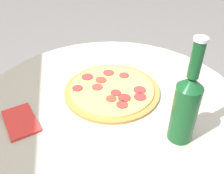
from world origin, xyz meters
TOP-DOWN VIEW (x-y plane):
  - table at (0.00, 0.00)m, footprint 0.93×0.93m
  - pizza at (0.06, -0.02)m, footprint 0.34×0.34m
  - beer_bottle at (-0.20, -0.16)m, footprint 0.07×0.07m
  - napkin at (-0.04, 0.29)m, footprint 0.17×0.13m

SIDE VIEW (x-z plane):
  - table at x=0.00m, z-range 0.15..0.83m
  - napkin at x=-0.04m, z-range 0.69..0.70m
  - pizza at x=0.06m, z-range 0.69..0.70m
  - beer_bottle at x=-0.20m, z-range 0.65..0.96m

